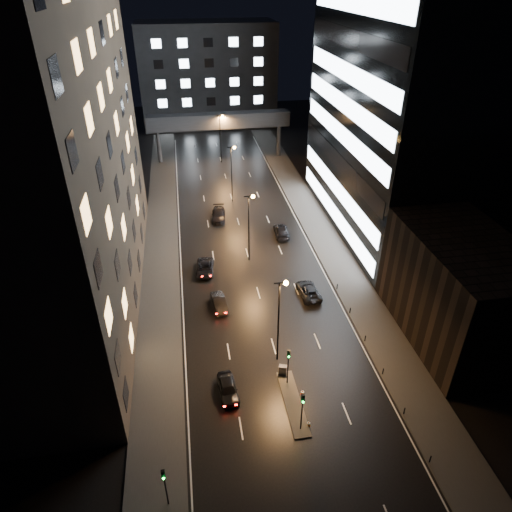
% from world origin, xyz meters
% --- Properties ---
extents(ground, '(160.00, 160.00, 0.00)m').
position_xyz_m(ground, '(0.00, 40.00, 0.00)').
color(ground, black).
rests_on(ground, ground).
extents(sidewalk_left, '(5.00, 110.00, 0.15)m').
position_xyz_m(sidewalk_left, '(-12.50, 35.00, 0.07)').
color(sidewalk_left, '#383533').
rests_on(sidewalk_left, ground).
extents(sidewalk_right, '(5.00, 110.00, 0.15)m').
position_xyz_m(sidewalk_right, '(12.50, 35.00, 0.07)').
color(sidewalk_right, '#383533').
rests_on(sidewalk_right, ground).
extents(building_left, '(15.00, 48.00, 40.00)m').
position_xyz_m(building_left, '(-22.50, 24.00, 20.00)').
color(building_left, '#2D2319').
rests_on(building_left, ground).
extents(building_right_low, '(10.00, 18.00, 12.00)m').
position_xyz_m(building_right_low, '(20.00, 9.00, 6.00)').
color(building_right_low, black).
rests_on(building_right_low, ground).
extents(building_right_glass, '(20.00, 36.00, 45.00)m').
position_xyz_m(building_right_glass, '(25.00, 36.00, 22.50)').
color(building_right_glass, black).
rests_on(building_right_glass, ground).
extents(building_far, '(34.00, 14.00, 25.00)m').
position_xyz_m(building_far, '(0.00, 98.00, 12.50)').
color(building_far, '#333335').
rests_on(building_far, ground).
extents(skybridge, '(30.00, 3.00, 10.00)m').
position_xyz_m(skybridge, '(0.00, 70.00, 8.34)').
color(skybridge, '#333335').
rests_on(skybridge, ground).
extents(median_island, '(1.60, 8.00, 0.15)m').
position_xyz_m(median_island, '(0.30, 2.00, 0.07)').
color(median_island, '#383533').
rests_on(median_island, ground).
extents(traffic_signal_near, '(0.28, 0.34, 4.40)m').
position_xyz_m(traffic_signal_near, '(0.30, 4.49, 3.09)').
color(traffic_signal_near, black).
rests_on(traffic_signal_near, median_island).
extents(traffic_signal_far, '(0.28, 0.34, 4.40)m').
position_xyz_m(traffic_signal_far, '(0.30, -1.01, 3.09)').
color(traffic_signal_far, black).
rests_on(traffic_signal_far, median_island).
extents(traffic_signal_corner, '(0.28, 0.34, 4.40)m').
position_xyz_m(traffic_signal_corner, '(-11.50, -6.01, 2.94)').
color(traffic_signal_corner, black).
rests_on(traffic_signal_corner, ground).
extents(bollard_row, '(0.12, 25.12, 0.90)m').
position_xyz_m(bollard_row, '(10.20, 6.50, 0.45)').
color(bollard_row, black).
rests_on(bollard_row, ground).
extents(streetlight_near, '(1.45, 0.50, 10.15)m').
position_xyz_m(streetlight_near, '(0.16, 8.00, 6.50)').
color(streetlight_near, black).
rests_on(streetlight_near, ground).
extents(streetlight_mid_a, '(1.45, 0.50, 10.15)m').
position_xyz_m(streetlight_mid_a, '(0.16, 28.00, 6.50)').
color(streetlight_mid_a, black).
rests_on(streetlight_mid_a, ground).
extents(streetlight_mid_b, '(1.45, 0.50, 10.15)m').
position_xyz_m(streetlight_mid_b, '(0.16, 48.00, 6.50)').
color(streetlight_mid_b, black).
rests_on(streetlight_mid_b, ground).
extents(streetlight_far, '(1.45, 0.50, 10.15)m').
position_xyz_m(streetlight_far, '(0.16, 68.00, 6.50)').
color(streetlight_far, black).
rests_on(streetlight_far, ground).
extents(car_away_a, '(2.04, 4.41, 1.46)m').
position_xyz_m(car_away_a, '(-5.71, 4.17, 0.73)').
color(car_away_a, black).
rests_on(car_away_a, ground).
extents(car_away_b, '(1.98, 4.35, 1.38)m').
position_xyz_m(car_away_b, '(-5.22, 17.84, 0.69)').
color(car_away_b, black).
rests_on(car_away_b, ground).
extents(car_away_c, '(2.79, 5.15, 1.37)m').
position_xyz_m(car_away_c, '(-6.41, 25.93, 0.69)').
color(car_away_c, black).
rests_on(car_away_c, ground).
extents(car_away_d, '(2.75, 5.58, 1.56)m').
position_xyz_m(car_away_d, '(-3.09, 41.52, 0.78)').
color(car_away_d, black).
rests_on(car_away_d, ground).
extents(car_toward_a, '(2.62, 5.12, 1.38)m').
position_xyz_m(car_toward_a, '(6.20, 18.49, 0.69)').
color(car_toward_a, black).
rests_on(car_toward_a, ground).
extents(car_toward_b, '(2.47, 5.27, 1.49)m').
position_xyz_m(car_toward_b, '(6.07, 34.29, 0.74)').
color(car_toward_b, black).
rests_on(car_toward_b, ground).
extents(utility_cabinet, '(0.91, 0.74, 1.12)m').
position_xyz_m(utility_cabinet, '(0.08, 5.70, 0.71)').
color(utility_cabinet, '#464648').
rests_on(utility_cabinet, median_island).
extents(cone_a, '(0.44, 0.44, 0.56)m').
position_xyz_m(cone_a, '(1.47, 2.90, 0.28)').
color(cone_a, '#ED370C').
rests_on(cone_a, ground).
extents(cone_b, '(0.39, 0.39, 0.54)m').
position_xyz_m(cone_b, '(1.12, -0.73, 0.27)').
color(cone_b, orange).
rests_on(cone_b, ground).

